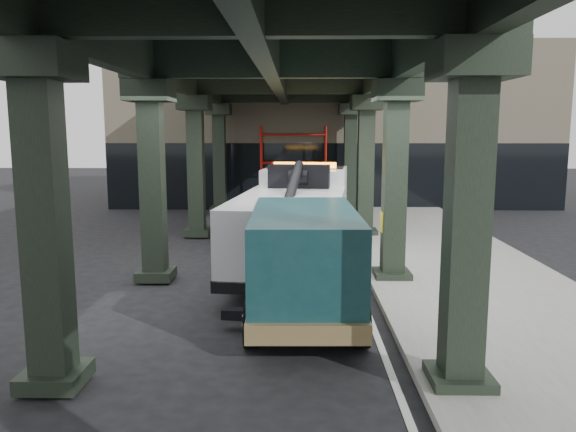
# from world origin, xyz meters

# --- Properties ---
(ground) EXTENTS (90.00, 90.00, 0.00)m
(ground) POSITION_xyz_m (0.00, 0.00, 0.00)
(ground) COLOR black
(ground) RESTS_ON ground
(sidewalk) EXTENTS (5.00, 40.00, 0.15)m
(sidewalk) POSITION_xyz_m (4.50, 2.00, 0.07)
(sidewalk) COLOR gray
(sidewalk) RESTS_ON ground
(lane_stripe) EXTENTS (0.12, 38.00, 0.01)m
(lane_stripe) POSITION_xyz_m (1.70, 2.00, 0.01)
(lane_stripe) COLOR silver
(lane_stripe) RESTS_ON ground
(viaduct) EXTENTS (7.40, 32.00, 6.40)m
(viaduct) POSITION_xyz_m (-0.40, 2.00, 5.46)
(viaduct) COLOR black
(viaduct) RESTS_ON ground
(building) EXTENTS (22.00, 10.00, 8.00)m
(building) POSITION_xyz_m (2.00, 20.00, 4.00)
(building) COLOR #C6B793
(building) RESTS_ON ground
(scaffolding) EXTENTS (3.08, 0.88, 4.00)m
(scaffolding) POSITION_xyz_m (0.00, 14.64, 2.11)
(scaffolding) COLOR red
(scaffolding) RESTS_ON ground
(tow_truck) EXTENTS (3.48, 9.27, 2.97)m
(tow_truck) POSITION_xyz_m (0.21, 3.68, 1.45)
(tow_truck) COLOR black
(tow_truck) RESTS_ON ground
(towed_van) EXTENTS (2.32, 5.59, 2.25)m
(towed_van) POSITION_xyz_m (0.34, -0.57, 1.21)
(towed_van) COLOR #11383D
(towed_van) RESTS_ON ground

